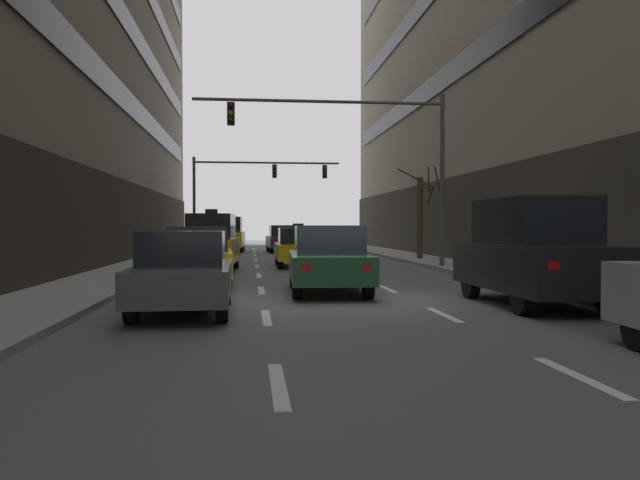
{
  "coord_description": "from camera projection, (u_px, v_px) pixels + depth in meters",
  "views": [
    {
      "loc": [
        -1.96,
        -14.76,
        1.67
      ],
      "look_at": [
        0.77,
        10.31,
        1.12
      ],
      "focal_mm": 36.26,
      "sensor_mm": 36.0,
      "label": 1
    }
  ],
  "objects": [
    {
      "name": "pedestrian_0",
      "position": [
        591.0,
        250.0,
        14.87
      ],
      "size": [
        0.53,
        0.22,
        1.67
      ],
      "color": "black",
      "rests_on": "sidewalk_right"
    },
    {
      "name": "lane_stripe_l1_s6",
      "position": [
        257.0,
        266.0,
        26.67
      ],
      "size": [
        0.16,
        2.0,
        0.01
      ],
      "primitive_type": "cube",
      "color": "silver",
      "rests_on": "ground"
    },
    {
      "name": "car_parked_1",
      "position": [
        533.0,
        252.0,
        13.52
      ],
      "size": [
        1.95,
        4.65,
        2.25
      ],
      "color": "black",
      "rests_on": "ground"
    },
    {
      "name": "lane_stripe_l1_s7",
      "position": [
        256.0,
        260.0,
        31.64
      ],
      "size": [
        0.16,
        2.0,
        0.01
      ],
      "primitive_type": "cube",
      "color": "silver",
      "rests_on": "ground"
    },
    {
      "name": "lane_stripe_l2_s4",
      "position": [
        388.0,
        289.0,
        17.09
      ],
      "size": [
        0.16,
        2.0,
        0.01
      ],
      "primitive_type": "cube",
      "color": "silver",
      "rests_on": "ground"
    },
    {
      "name": "lane_stripe_l2_s8",
      "position": [
        314.0,
        255.0,
        36.97
      ],
      "size": [
        0.16,
        2.0,
        0.01
      ],
      "primitive_type": "cube",
      "color": "silver",
      "rests_on": "ground"
    },
    {
      "name": "lane_stripe_l1_s9",
      "position": [
        255.0,
        252.0,
        41.58
      ],
      "size": [
        0.16,
        2.0,
        0.01
      ],
      "primitive_type": "cube",
      "color": "silver",
      "rests_on": "ground"
    },
    {
      "name": "lane_stripe_l2_s6",
      "position": [
        337.0,
        266.0,
        27.03
      ],
      "size": [
        0.16,
        2.0,
        0.01
      ],
      "primitive_type": "cube",
      "color": "silver",
      "rests_on": "ground"
    },
    {
      "name": "taxi_driving_0",
      "position": [
        212.0,
        243.0,
        23.87
      ],
      "size": [
        2.03,
        4.45,
        2.29
      ],
      "color": "black",
      "rests_on": "ground"
    },
    {
      "name": "lane_stripe_l1_s3",
      "position": [
        266.0,
        317.0,
        11.76
      ],
      "size": [
        0.16,
        2.0,
        0.01
      ],
      "primitive_type": "cube",
      "color": "silver",
      "rests_on": "ground"
    },
    {
      "name": "lane_stripe_l2_s2",
      "position": [
        579.0,
        376.0,
        7.15
      ],
      "size": [
        0.16,
        2.0,
        0.01
      ],
      "primitive_type": "cube",
      "color": "silver",
      "rests_on": "ground"
    },
    {
      "name": "traffic_signal_0",
      "position": [
        368.0,
        144.0,
        24.43
      ],
      "size": [
        9.55,
        0.35,
        6.58
      ],
      "color": "#4C4C51",
      "rests_on": "sidewalk_right"
    },
    {
      "name": "sidewalk_left",
      "position": [
        55.0,
        298.0,
        14.25
      ],
      "size": [
        2.51,
        80.0,
        0.14
      ],
      "primitive_type": "cube",
      "color": "gray",
      "rests_on": "ground"
    },
    {
      "name": "taxi_driving_3",
      "position": [
        198.0,
        256.0,
        18.11
      ],
      "size": [
        2.04,
        4.48,
        1.83
      ],
      "color": "black",
      "rests_on": "ground"
    },
    {
      "name": "taxi_driving_2",
      "position": [
        228.0,
        235.0,
        41.24
      ],
      "size": [
        2.1,
        4.7,
        2.43
      ],
      "color": "black",
      "rests_on": "ground"
    },
    {
      "name": "lane_stripe_l2_s9",
      "position": [
        306.0,
        251.0,
        41.94
      ],
      "size": [
        0.16,
        2.0,
        0.01
      ],
      "primitive_type": "cube",
      "color": "silver",
      "rests_on": "ground"
    },
    {
      "name": "lane_stripe_l1_s2",
      "position": [
        278.0,
        384.0,
        6.79
      ],
      "size": [
        0.16,
        2.0,
        0.01
      ],
      "primitive_type": "cube",
      "color": "silver",
      "rests_on": "ground"
    },
    {
      "name": "car_driving_4",
      "position": [
        328.0,
        260.0,
        16.08
      ],
      "size": [
        2.06,
        4.56,
        1.68
      ],
      "color": "black",
      "rests_on": "ground"
    },
    {
      "name": "lane_stripe_l2_s7",
      "position": [
        323.0,
        259.0,
        32.0
      ],
      "size": [
        0.16,
        2.0,
        0.01
      ],
      "primitive_type": "cube",
      "color": "silver",
      "rests_on": "ground"
    },
    {
      "name": "lane_stripe_l2_s10",
      "position": [
        300.0,
        249.0,
        46.91
      ],
      "size": [
        0.16,
        2.0,
        0.01
      ],
      "primitive_type": "cube",
      "color": "silver",
      "rests_on": "ground"
    },
    {
      "name": "street_tree_1",
      "position": [
        421.0,
        214.0,
        30.32
      ],
      "size": [
        2.36,
        1.7,
        4.27
      ],
      "color": "#4C3823",
      "rests_on": "sidewalk_right"
    },
    {
      "name": "car_driving_5",
      "position": [
        283.0,
        239.0,
        40.72
      ],
      "size": [
        2.08,
        4.63,
        1.71
      ],
      "color": "black",
      "rests_on": "ground"
    },
    {
      "name": "traffic_signal_1",
      "position": [
        248.0,
        182.0,
        40.26
      ],
      "size": [
        9.14,
        0.35,
        5.79
      ],
      "color": "#4C4C51",
      "rests_on": "sidewalk_left"
    },
    {
      "name": "lane_stripe_l2_s5",
      "position": [
        357.0,
        275.0,
        22.06
      ],
      "size": [
        0.16,
        2.0,
        0.01
      ],
      "primitive_type": "cube",
      "color": "silver",
      "rests_on": "ground"
    },
    {
      "name": "car_driving_6",
      "position": [
        183.0,
        273.0,
        12.29
      ],
      "size": [
        1.81,
        4.22,
        1.58
      ],
      "color": "black",
      "rests_on": "ground"
    },
    {
      "name": "lane_stripe_l1_s4",
      "position": [
        261.0,
        290.0,
        16.73
      ],
      "size": [
        0.16,
        2.0,
        0.01
      ],
      "primitive_type": "cube",
      "color": "silver",
      "rests_on": "ground"
    },
    {
      "name": "lane_stripe_l1_s10",
      "position": [
        254.0,
        249.0,
        46.55
      ],
      "size": [
        0.16,
        2.0,
        0.01
      ],
      "primitive_type": "cube",
      "color": "silver",
      "rests_on": "ground"
    },
    {
      "name": "lane_stripe_l1_s5",
      "position": [
        259.0,
        275.0,
        21.7
      ],
      "size": [
        0.16,
        2.0,
        0.01
      ],
      "primitive_type": "cube",
      "color": "silver",
      "rests_on": "ground"
    },
    {
      "name": "lane_stripe_l1_s8",
      "position": [
        255.0,
        255.0,
        36.61
      ],
      "size": [
        0.16,
        2.0,
        0.01
      ],
      "primitive_type": "cube",
      "color": "silver",
      "rests_on": "ground"
    },
    {
      "name": "sidewalk_right",
      "position": [
        591.0,
        292.0,
        15.59
      ],
      "size": [
        2.51,
        80.0,
        0.14
      ],
      "primitive_type": "cube",
      "color": "gray",
      "rests_on": "ground"
    },
    {
      "name": "ground_plane",
      "position": [
        335.0,
        298.0,
        14.92
      ],
      "size": [
        120.0,
        120.0,
        0.0
      ],
      "primitive_type": "plane",
      "color": "#515156"
    },
    {
      "name": "taxi_driving_1",
      "position": [
        298.0,
        247.0,
        26.36
      ],
      "size": [
        1.79,
        4.26,
        1.77
      ],
      "color": "black",
      "rests_on": "ground"
    },
    {
      "name": "lane_stripe_l2_s3",
      "position": [
        444.0,
        315.0,
        12.12
      ],
      "size": [
        0.16,
        2.0,
        0.01
      ],
      "primitive_type": "cube",
      "color": "silver",
      "rests_on": "ground"
    }
  ]
}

